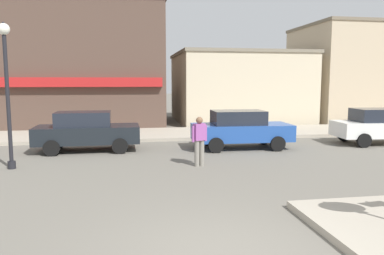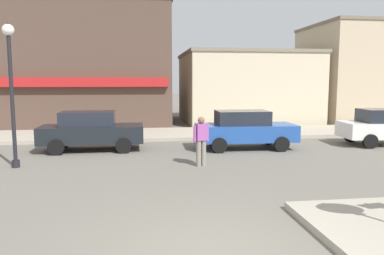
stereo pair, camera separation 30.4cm
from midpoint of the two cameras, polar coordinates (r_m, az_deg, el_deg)
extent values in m
cube|color=#A89E8C|center=(19.15, -5.85, -1.00)|extent=(80.00, 4.00, 0.15)
cylinder|color=black|center=(12.97, -26.84, 3.46)|extent=(0.12, 0.12, 4.20)
cylinder|color=black|center=(13.22, -26.37, -5.13)|extent=(0.24, 0.24, 0.24)
sphere|color=white|center=(13.05, -27.39, 13.17)|extent=(0.36, 0.36, 0.36)
cone|color=black|center=(13.07, -27.43, 13.80)|extent=(0.32, 0.32, 0.18)
cube|color=black|center=(15.38, -16.13, -0.98)|extent=(4.03, 1.77, 0.66)
cube|color=#1E232D|center=(15.32, -16.76, 1.27)|extent=(2.10, 1.43, 0.56)
cylinder|color=black|center=(16.20, -11.43, -1.76)|extent=(0.60, 0.19, 0.60)
cylinder|color=black|center=(14.52, -11.51, -2.78)|extent=(0.60, 0.19, 0.60)
cylinder|color=black|center=(16.43, -20.11, -1.93)|extent=(0.60, 0.19, 0.60)
cylinder|color=black|center=(14.78, -21.19, -2.95)|extent=(0.60, 0.19, 0.60)
cube|color=#234C9E|center=(15.46, 6.99, -0.71)|extent=(4.04, 1.80, 0.66)
cube|color=#1E232D|center=(15.35, 6.48, 1.54)|extent=(2.11, 1.45, 0.56)
cylinder|color=black|center=(16.67, 10.33, -1.49)|extent=(0.60, 0.20, 0.60)
cylinder|color=black|center=(15.09, 12.36, -2.43)|extent=(0.60, 0.20, 0.60)
cylinder|color=black|center=(16.07, 1.90, -1.70)|extent=(0.60, 0.20, 0.60)
cylinder|color=black|center=(14.42, 3.08, -2.71)|extent=(0.60, 0.20, 0.60)
cube|color=white|center=(18.34, 26.44, -0.18)|extent=(4.13, 2.04, 0.66)
cube|color=#1E232D|center=(18.20, 26.14, 1.72)|extent=(2.19, 1.57, 0.56)
cylinder|color=black|center=(18.53, 21.74, -1.03)|extent=(0.61, 0.23, 0.60)
cylinder|color=black|center=(17.04, 24.27, -1.82)|extent=(0.61, 0.23, 0.60)
cylinder|color=gray|center=(12.20, 0.78, -3.89)|extent=(0.16, 0.16, 0.85)
cylinder|color=gray|center=(12.12, 0.03, -3.97)|extent=(0.16, 0.16, 0.85)
cube|color=#994C99|center=(12.05, 0.41, -0.68)|extent=(0.41, 0.32, 0.54)
sphere|color=brown|center=(12.00, 0.41, 1.11)|extent=(0.22, 0.22, 0.22)
cylinder|color=#994C99|center=(12.16, 1.37, -0.85)|extent=(0.11, 0.11, 0.52)
cylinder|color=#994C99|center=(11.95, -0.56, -0.99)|extent=(0.11, 0.11, 0.52)
cube|color=brown|center=(25.84, -16.22, 8.76)|extent=(9.65, 9.48, 7.28)
cube|color=#B21E1E|center=(20.98, -17.65, 6.60)|extent=(9.17, 0.40, 0.50)
cube|color=#352721|center=(26.25, -16.51, 16.98)|extent=(9.94, 9.76, 0.24)
cube|color=beige|center=(26.29, 6.62, 5.89)|extent=(8.37, 7.57, 4.47)
cube|color=gray|center=(26.35, 6.70, 10.97)|extent=(8.54, 7.72, 0.20)
cube|color=tan|center=(29.03, 21.94, 7.48)|extent=(6.04, 6.64, 6.44)
cube|color=#716452|center=(29.27, 22.24, 13.99)|extent=(6.16, 6.77, 0.20)
camera|label=1|loc=(0.15, -90.86, -0.11)|focal=35.00mm
camera|label=2|loc=(0.15, 89.14, 0.11)|focal=35.00mm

